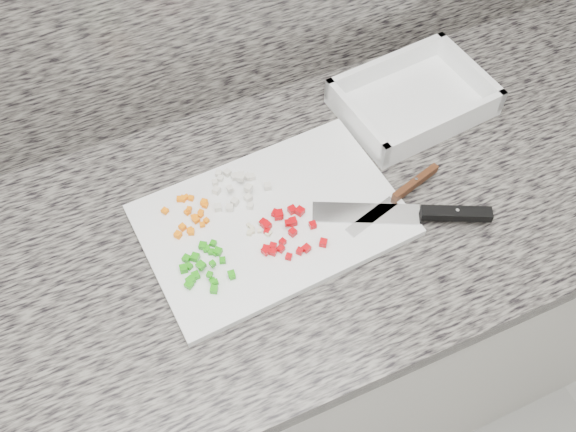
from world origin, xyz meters
The scene contains 11 objects.
cabinet centered at (0.00, 1.44, 0.43)m, with size 3.92×0.62×0.86m, color silver.
countertop centered at (0.00, 1.44, 0.88)m, with size 3.96×0.64×0.04m, color #66625A.
cutting_board centered at (0.12, 1.44, 0.91)m, with size 0.43×0.29×0.01m, color silver.
carrot_pile centered at (-0.01, 1.49, 0.92)m, with size 0.08×0.08×0.02m.
onion_pile centered at (0.09, 1.52, 0.92)m, with size 0.11×0.10×0.02m.
green_pepper_pile centered at (-0.02, 1.39, 0.92)m, with size 0.08×0.10×0.02m.
red_pepper_pile centered at (0.13, 1.40, 0.92)m, with size 0.11×0.10×0.02m.
garlic_pile centered at (0.09, 1.42, 0.92)m, with size 0.04×0.04×0.01m.
chef_knife centered at (0.36, 1.34, 0.92)m, with size 0.28×0.16×0.02m.
paring_knife centered at (0.35, 1.39, 0.92)m, with size 0.21×0.07×0.02m.
tray centered at (0.47, 1.57, 0.92)m, with size 0.30×0.23×0.06m.
Camera 1 is at (-0.11, 0.87, 1.81)m, focal length 40.00 mm.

